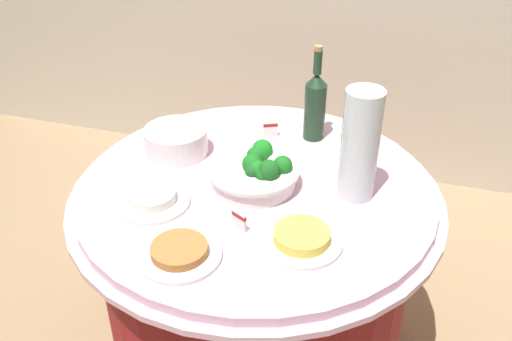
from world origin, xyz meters
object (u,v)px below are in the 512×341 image
object	(u,v)px
food_plate_fried_egg	(302,238)
food_plate_peanuts	(179,252)
decorative_fruit_vase	(359,150)
label_placard_mid	(271,129)
broccoli_bowl	(256,172)
label_placard_front	(239,220)
wine_bottle	(315,104)
serving_tongs	(353,145)
food_plate_rice	(152,199)
plate_stack	(176,141)

from	to	relation	value
food_plate_fried_egg	food_plate_peanuts	world-z (taller)	food_plate_fried_egg
decorative_fruit_vase	label_placard_mid	size ratio (longest dim) A/B	6.18
broccoli_bowl	label_placard_front	distance (m)	0.23
wine_bottle	serving_tongs	bearing A→B (deg)	-8.11
label_placard_front	decorative_fruit_vase	bearing A→B (deg)	42.88
broccoli_bowl	decorative_fruit_vase	bearing A→B (deg)	6.82
broccoli_bowl	food_plate_peanuts	distance (m)	0.39
label_placard_mid	label_placard_front	bearing A→B (deg)	-83.72
food_plate_rice	serving_tongs	bearing A→B (deg)	44.71
decorative_fruit_vase	serving_tongs	bearing A→B (deg)	99.51
decorative_fruit_vase	food_plate_fried_egg	distance (m)	0.32
broccoli_bowl	food_plate_peanuts	world-z (taller)	broccoli_bowl
food_plate_rice	food_plate_peanuts	size ratio (longest dim) A/B	1.00
decorative_fruit_vase	serving_tongs	distance (m)	0.33
label_placard_front	food_plate_peanuts	bearing A→B (deg)	-125.70
label_placard_mid	wine_bottle	bearing A→B (deg)	14.71
decorative_fruit_vase	food_plate_peanuts	world-z (taller)	decorative_fruit_vase
label_placard_front	label_placard_mid	xyz separation A→B (m)	(-0.06, 0.53, 0.00)
decorative_fruit_vase	food_plate_peanuts	bearing A→B (deg)	-133.33
plate_stack	food_plate_peanuts	world-z (taller)	plate_stack
wine_bottle	label_placard_mid	xyz separation A→B (m)	(-0.15, -0.04, -0.10)
plate_stack	label_placard_mid	xyz separation A→B (m)	(0.27, 0.20, -0.01)
decorative_fruit_vase	plate_stack	bearing A→B (deg)	173.49
wine_bottle	food_plate_rice	size ratio (longest dim) A/B	1.53
broccoli_bowl	label_placard_front	xyz separation A→B (m)	(0.02, -0.22, -0.02)
broccoli_bowl	label_placard_mid	world-z (taller)	broccoli_bowl
label_placard_mid	plate_stack	bearing A→B (deg)	-143.67
food_plate_fried_egg	label_placard_front	bearing A→B (deg)	176.43
wine_bottle	decorative_fruit_vase	distance (m)	0.36
serving_tongs	food_plate_rice	xyz separation A→B (m)	(-0.51, -0.51, 0.01)
wine_bottle	plate_stack	bearing A→B (deg)	-150.33
decorative_fruit_vase	food_plate_fried_egg	xyz separation A→B (m)	(-0.10, -0.27, -0.14)
label_placard_front	plate_stack	bearing A→B (deg)	135.00
serving_tongs	broccoli_bowl	bearing A→B (deg)	-127.79
food_plate_rice	label_placard_front	bearing A→B (deg)	-8.01
serving_tongs	food_plate_fried_egg	bearing A→B (deg)	-95.44
plate_stack	serving_tongs	distance (m)	0.60
plate_stack	food_plate_fried_egg	xyz separation A→B (m)	(0.51, -0.34, -0.03)
plate_stack	decorative_fruit_vase	size ratio (longest dim) A/B	0.62
plate_stack	label_placard_front	size ratio (longest dim) A/B	3.82
wine_bottle	food_plate_peanuts	distance (m)	0.76
serving_tongs	food_plate_rice	distance (m)	0.72
food_plate_fried_egg	label_placard_mid	xyz separation A→B (m)	(-0.24, 0.54, 0.01)
food_plate_fried_egg	broccoli_bowl	bearing A→B (deg)	129.94
label_placard_front	broccoli_bowl	bearing A→B (deg)	94.69
plate_stack	food_plate_peanuts	bearing A→B (deg)	-65.71
food_plate_rice	label_placard_mid	xyz separation A→B (m)	(0.22, 0.49, 0.01)
decorative_fruit_vase	food_plate_rice	distance (m)	0.62
serving_tongs	food_plate_rice	size ratio (longest dim) A/B	0.74
food_plate_rice	label_placard_mid	distance (m)	0.54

